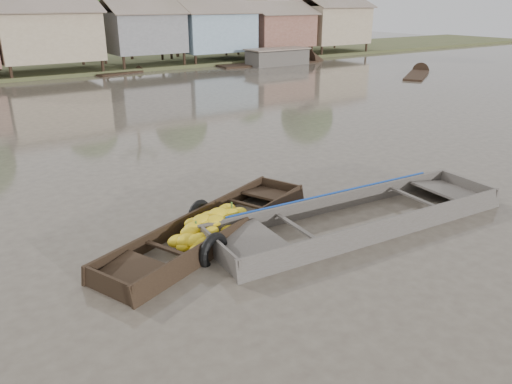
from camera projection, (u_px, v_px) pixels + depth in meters
ground at (255, 235)px, 11.13m from camera, size 120.00×120.00×0.00m
riverbank at (45, 27)px, 36.25m from camera, size 120.00×12.47×10.22m
banana_boat at (210, 230)px, 10.95m from camera, size 6.05×3.55×0.85m
viewer_boat at (360, 221)px, 11.69m from camera, size 7.63×2.50×0.60m
distant_boats at (206, 69)px, 36.45m from camera, size 46.20×15.23×1.38m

